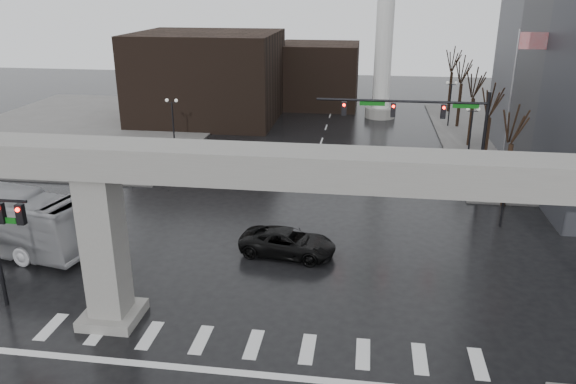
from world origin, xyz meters
name	(u,v)px	position (x,y,z in m)	size (l,w,h in m)	color
ground	(258,331)	(0.00, 0.00, 0.00)	(160.00, 160.00, 0.00)	black
sidewalk_nw	(91,127)	(-26.00, 36.00, 0.07)	(28.00, 36.00, 0.15)	slate
elevated_guideway	(285,192)	(1.26, 0.00, 6.88)	(48.00, 2.60, 8.70)	gray
building_far_left	(208,77)	(-14.00, 42.00, 5.00)	(16.00, 14.00, 10.00)	black
building_far_mid	(319,75)	(-2.00, 52.00, 4.00)	(10.00, 10.00, 8.00)	black
smokestack	(386,0)	(6.00, 46.00, 13.35)	(3.60, 3.60, 30.00)	silver
signal_mast_arm	(431,121)	(8.99, 18.80, 5.83)	(12.12, 0.43, 8.00)	black
signal_left_pole	(3,230)	(-12.25, 0.50, 4.07)	(2.30, 0.30, 6.00)	black
flagpole_assembly	(516,92)	(15.29, 22.00, 7.53)	(2.06, 0.12, 12.00)	silver
lamp_right_0	(507,177)	(13.50, 14.00, 3.47)	(1.22, 0.32, 5.11)	black
lamp_right_1	(471,126)	(13.50, 28.00, 3.47)	(1.22, 0.32, 5.11)	black
lamp_right_2	(451,96)	(13.50, 42.00, 3.47)	(1.22, 0.32, 5.11)	black
lamp_left_0	(106,159)	(-13.50, 14.00, 3.47)	(1.22, 0.32, 5.11)	black
lamp_left_1	(173,116)	(-13.50, 28.00, 3.47)	(1.22, 0.32, 5.11)	black
lamp_left_2	(213,90)	(-13.50, 42.00, 3.47)	(1.22, 0.32, 5.11)	black
tree_right_0	(508,168)	(14.53, 18.02, 2.79)	(1.09, 1.58, 7.50)	black
tree_right_1	(487,139)	(14.53, 26.02, 2.85)	(1.09, 1.61, 7.67)	black
tree_right_2	(472,117)	(14.53, 34.02, 2.91)	(1.10, 1.63, 7.85)	black
tree_right_3	(460,101)	(14.53, 42.02, 2.98)	(1.11, 1.66, 8.02)	black
tree_right_4	(451,88)	(14.53, 50.02, 3.04)	(1.12, 1.69, 8.19)	black
pickup_truck	(288,243)	(0.24, 7.96, 0.78)	(2.58, 5.60, 1.55)	black
far_car	(293,160)	(-1.65, 24.41, 0.75)	(1.78, 4.42, 1.51)	black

